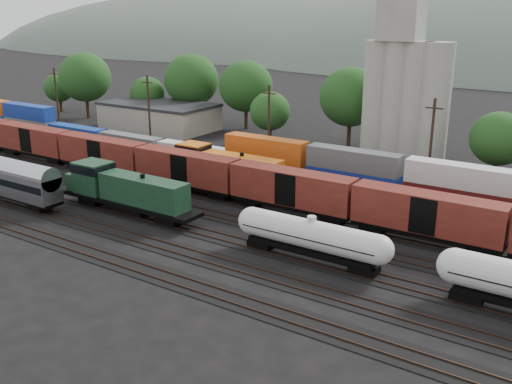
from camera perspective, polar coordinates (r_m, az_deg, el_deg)
The scene contains 11 objects.
ground at distance 62.12m, azimuth -0.18°, elevation -3.27°, with size 600.00×600.00×0.00m, color black.
tracks at distance 62.10m, azimuth -0.18°, elevation -3.23°, with size 180.00×33.20×0.20m.
green_locomotive at distance 66.68m, azimuth -13.23°, elevation 0.31°, with size 19.02×3.36×5.03m.
tank_car_a at distance 52.67m, azimuth 5.53°, elevation -4.42°, with size 15.75×2.82×4.13m.
orange_locomotive at distance 75.55m, azimuth -3.45°, elevation 2.68°, with size 19.10×3.18×4.78m.
boxcar_string at distance 68.24m, azimuth -2.04°, elevation 1.42°, with size 122.80×2.90×4.20m.
container_wall at distance 68.90m, azimuth 15.99°, elevation 0.66°, with size 180.36×2.60×5.80m.
grain_silo at distance 89.79m, azimuth 14.65°, elevation 10.10°, with size 13.40×5.00×29.00m.
industrial_sheds at distance 89.57m, azimuth 16.08°, elevation 4.30°, with size 119.38×17.26×5.10m.
tree_band at distance 93.09m, azimuth 15.22°, elevation 8.31°, with size 161.63×21.00×14.06m.
utility_poles at distance 78.95m, azimuth 8.72°, elevation 5.77°, with size 122.20×0.36×12.00m.
Camera 1 is at (32.07, -48.35, 22.19)m, focal length 40.00 mm.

